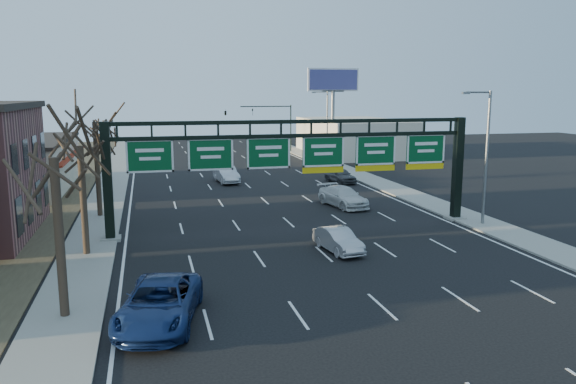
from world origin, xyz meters
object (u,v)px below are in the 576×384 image
object	(u,v)px
sign_gantry	(299,159)
car_white_wagon	(343,197)
car_blue_suv	(159,303)
car_silver_sedan	(338,240)

from	to	relation	value
sign_gantry	car_white_wagon	world-z (taller)	sign_gantry
sign_gantry	car_blue_suv	xyz separation A→B (m)	(-9.28, -13.49, -3.80)
sign_gantry	car_blue_suv	size ratio (longest dim) A/B	4.11
car_white_wagon	car_blue_suv	bearing A→B (deg)	-137.94
car_blue_suv	car_white_wagon	bearing A→B (deg)	66.02
car_white_wagon	sign_gantry	bearing A→B (deg)	-141.92
sign_gantry	car_white_wagon	xyz separation A→B (m)	(5.37, 6.28, -3.86)
car_blue_suv	car_silver_sedan	distance (m)	12.74
sign_gantry	car_blue_suv	bearing A→B (deg)	-124.53
car_blue_suv	sign_gantry	bearing A→B (deg)	68.03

